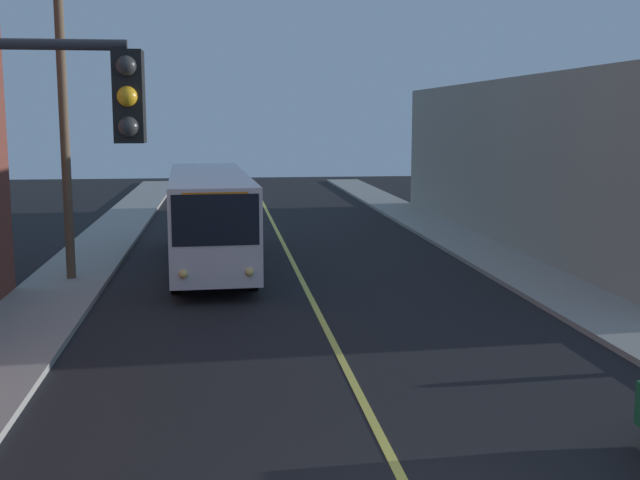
# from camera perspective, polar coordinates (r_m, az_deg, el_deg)

# --- Properties ---
(sidewalk_left) EXTENTS (2.50, 90.00, 0.15)m
(sidewalk_left) POSITION_cam_1_polar(r_m,az_deg,el_deg) (19.69, -21.05, -6.55)
(sidewalk_left) COLOR gray
(sidewalk_left) RESTS_ON ground
(sidewalk_right) EXTENTS (2.50, 90.00, 0.15)m
(sidewalk_right) POSITION_cam_1_polar(r_m,az_deg,el_deg) (21.43, 20.18, -5.28)
(sidewalk_right) COLOR gray
(sidewalk_right) RESTS_ON ground
(lane_stripe_center) EXTENTS (0.16, 60.00, 0.01)m
(lane_stripe_center) POSITION_cam_1_polar(r_m,az_deg,el_deg) (24.10, -1.07, -3.38)
(lane_stripe_center) COLOR #D8CC4C
(lane_stripe_center) RESTS_ON ground
(building_right_warehouse) EXTENTS (12.00, 27.59, 6.59)m
(building_right_warehouse) POSITION_cam_1_polar(r_m,az_deg,el_deg) (35.71, 21.35, 5.31)
(building_right_warehouse) COLOR gray
(building_right_warehouse) RESTS_ON ground
(city_bus) EXTENTS (3.08, 12.24, 3.20)m
(city_bus) POSITION_cam_1_polar(r_m,az_deg,el_deg) (27.56, -7.96, 1.89)
(city_bus) COLOR silver
(city_bus) RESTS_ON ground
(utility_pole_mid) EXTENTS (2.40, 0.28, 11.10)m
(utility_pole_mid) POSITION_cam_1_polar(r_m,az_deg,el_deg) (25.47, -18.01, 10.91)
(utility_pole_mid) COLOR brown
(utility_pole_mid) RESTS_ON sidewalk_left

